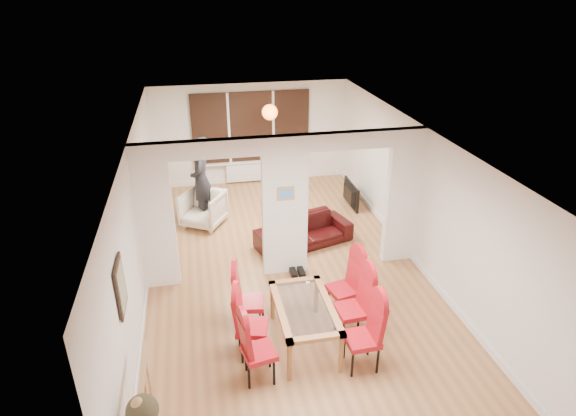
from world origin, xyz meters
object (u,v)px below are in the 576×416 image
object	(u,v)px
dining_chair_rb	(352,305)
television	(347,194)
dining_chair_rc	(344,285)
person	(201,180)
coffee_table	(284,209)
armchair	(203,209)
dining_chair_la	(259,348)
dining_chair_lb	(252,323)
bottle	(293,197)
sofa	(304,232)
bowl	(277,205)
dining_chair_lc	(249,298)
dining_table	(304,325)
dining_chair_ra	(362,334)

from	to	relation	value
dining_chair_rb	television	size ratio (longest dim) A/B	1.15
television	dining_chair_rc	bearing A→B (deg)	161.15
person	coffee_table	bearing A→B (deg)	96.52
person	television	xyz separation A→B (m)	(3.38, 0.07, -0.68)
coffee_table	armchair	bearing A→B (deg)	-173.93
dining_chair_la	coffee_table	size ratio (longest dim) A/B	1.03
dining_chair_lb	bottle	distance (m)	4.73
dining_chair_rb	coffee_table	size ratio (longest dim) A/B	1.13
dining_chair_lb	sofa	xyz separation A→B (m)	(1.44, 2.95, -0.26)
dining_chair_rc	person	bearing A→B (deg)	104.32
person	bowl	world-z (taller)	person
sofa	person	distance (m)	2.57
dining_chair_lc	bowl	xyz separation A→B (m)	(1.11, 3.79, -0.28)
person	bottle	size ratio (longest dim) A/B	6.70
armchair	television	world-z (taller)	armchair
dining_table	sofa	distance (m)	2.97
coffee_table	bowl	world-z (taller)	bowl
dining_chair_la	sofa	bearing A→B (deg)	57.00
sofa	person	xyz separation A→B (m)	(-1.94, 1.54, 0.68)
dining_chair_rb	sofa	xyz separation A→B (m)	(-0.06, 2.89, -0.28)
dining_table	bowl	distance (m)	4.34
dining_chair_la	sofa	size ratio (longest dim) A/B	0.53
dining_table	bowl	size ratio (longest dim) A/B	6.80
dining_chair_ra	person	distance (m)	5.42
dining_chair_rb	dining_chair_la	bearing A→B (deg)	-163.70
dining_chair_ra	dining_chair_rb	distance (m)	0.62
dining_chair_lb	armchair	xyz separation A→B (m)	(-0.51, 4.23, -0.16)
dining_chair_lc	sofa	xyz separation A→B (m)	(1.40, 2.37, -0.25)
dining_chair_rb	coffee_table	distance (m)	4.39
coffee_table	bottle	world-z (taller)	bottle
armchair	bottle	distance (m)	2.07
dining_chair_lc	bottle	xyz separation A→B (m)	(1.51, 3.89, -0.16)
dining_table	dining_chair_rc	world-z (taller)	dining_chair_rc
dining_table	television	bearing A→B (deg)	64.93
person	bowl	bearing A→B (deg)	94.54
dining_chair_lb	dining_chair_lc	xyz separation A→B (m)	(0.04, 0.58, -0.00)
dining_chair_rb	bottle	xyz separation A→B (m)	(0.05, 4.41, -0.19)
dining_table	dining_chair_la	distance (m)	0.94
dining_chair_lb	dining_chair_rc	size ratio (longest dim) A/B	0.98
dining_chair_lc	dining_table	bearing A→B (deg)	-26.67
dining_chair_la	television	bearing A→B (deg)	49.87
dining_chair_lb	bottle	world-z (taller)	dining_chair_lb
person	coffee_table	size ratio (longest dim) A/B	1.92
dining_chair_lc	television	distance (m)	4.89
dining_chair_lc	armchair	size ratio (longest dim) A/B	1.27
dining_chair_ra	dining_chair_rb	world-z (taller)	dining_chair_rb
person	television	distance (m)	3.45
dining_chair_lc	television	size ratio (longest dim) A/B	1.08
dining_chair_ra	dining_chair_rb	xyz separation A→B (m)	(0.06, 0.61, 0.02)
dining_table	bottle	world-z (taller)	dining_table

